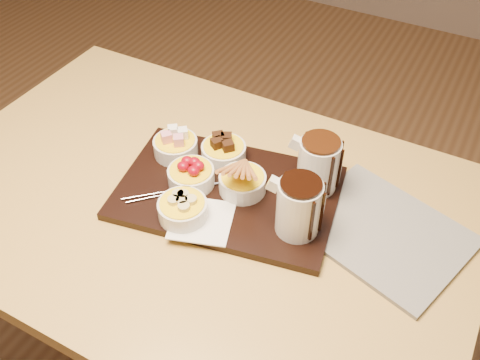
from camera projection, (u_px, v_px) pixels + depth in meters
The scene contains 12 objects.
dining_table at pixel (196, 227), 1.21m from camera, with size 1.20×0.80×0.75m.
serving_board at pixel (228, 193), 1.14m from camera, with size 0.46×0.30×0.02m, color black.
napkin at pixel (202, 220), 1.07m from camera, with size 0.12×0.12×0.00m, color white.
bowl_marshmallows at pixel (176, 147), 1.21m from camera, with size 0.10×0.10×0.04m, color silver.
bowl_cake at pixel (224, 153), 1.19m from camera, with size 0.10×0.10×0.04m, color silver.
bowl_strawberries at pixel (191, 177), 1.14m from camera, with size 0.10×0.10×0.04m, color silver.
bowl_biscotti at pixel (242, 183), 1.12m from camera, with size 0.10×0.10×0.04m, color silver.
bowl_bananas at pixel (183, 210), 1.07m from camera, with size 0.10×0.10×0.04m, color silver.
pitcher_dark_chocolate at pixel (299, 208), 1.02m from camera, with size 0.09×0.09×0.12m, color silver.
pitcher_milk_chocolate at pixel (318, 165), 1.10m from camera, with size 0.09×0.09×0.12m, color silver.
fondue_skewers at pixel (183, 189), 1.13m from camera, with size 0.26×0.03×0.01m, color silver, non-canonical shape.
newspaper at pixel (383, 232), 1.07m from camera, with size 0.31×0.25×0.01m, color beige.
Camera 1 is at (0.47, -0.66, 1.57)m, focal length 40.00 mm.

